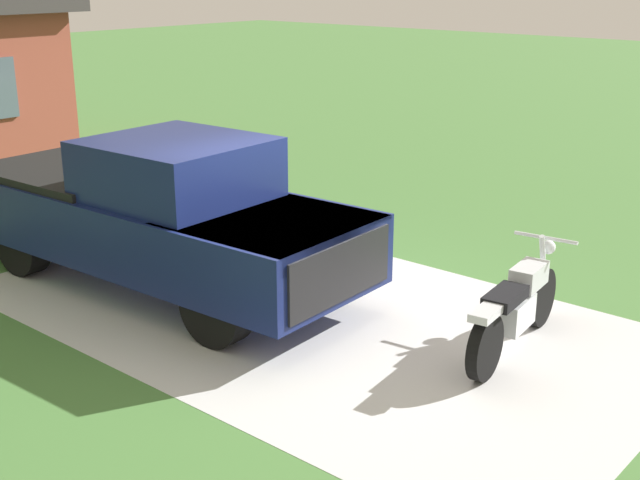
# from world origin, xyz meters

# --- Properties ---
(ground_plane) EXTENTS (80.00, 80.00, 0.00)m
(ground_plane) POSITION_xyz_m (0.00, 0.00, 0.00)
(ground_plane) COLOR #447135
(driveway_pad) EXTENTS (4.53, 7.91, 0.01)m
(driveway_pad) POSITION_xyz_m (0.00, 0.00, 0.00)
(driveway_pad) COLOR #BDBDBD
(driveway_pad) RESTS_ON ground
(motorcycle) EXTENTS (2.21, 0.70, 1.09)m
(motorcycle) POSITION_xyz_m (0.72, -2.22, 0.47)
(motorcycle) COLOR black
(motorcycle) RESTS_ON ground
(pickup_truck) EXTENTS (2.25, 5.71, 1.90)m
(pickup_truck) POSITION_xyz_m (-0.47, 2.10, 0.95)
(pickup_truck) COLOR black
(pickup_truck) RESTS_ON ground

